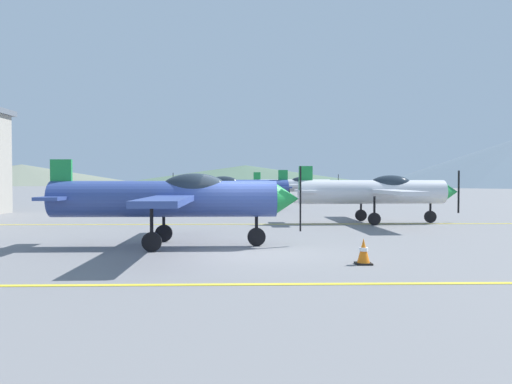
% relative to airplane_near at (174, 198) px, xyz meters
% --- Properties ---
extents(ground_plane, '(400.00, 400.00, 0.00)m').
position_rel_airplane_near_xyz_m(ground_plane, '(2.11, -0.77, -1.40)').
color(ground_plane, slate).
extents(apron_line_near, '(80.00, 0.16, 0.01)m').
position_rel_airplane_near_xyz_m(apron_line_near, '(2.11, -5.16, -1.40)').
color(apron_line_near, yellow).
rests_on(apron_line_near, ground_plane).
extents(apron_line_far, '(80.00, 0.16, 0.01)m').
position_rel_airplane_near_xyz_m(apron_line_far, '(2.11, 6.76, -1.40)').
color(apron_line_far, yellow).
rests_on(apron_line_far, ground_plane).
extents(airplane_near, '(7.17, 8.27, 2.49)m').
position_rel_airplane_near_xyz_m(airplane_near, '(0.00, 0.00, 0.00)').
color(airplane_near, '#33478C').
rests_on(airplane_near, ground_plane).
extents(airplane_mid, '(7.20, 8.30, 2.49)m').
position_rel_airplane_near_xyz_m(airplane_mid, '(7.86, 7.25, 0.00)').
color(airplane_mid, silver).
rests_on(airplane_mid, ground_plane).
extents(airplane_far, '(7.26, 8.33, 2.49)m').
position_rel_airplane_near_xyz_m(airplane_far, '(1.28, 16.38, 0.00)').
color(airplane_far, '#33478C').
rests_on(airplane_far, ground_plane).
extents(airplane_back, '(7.25, 8.33, 2.49)m').
position_rel_airplane_near_xyz_m(airplane_back, '(6.29, 27.18, 0.00)').
color(airplane_back, silver).
rests_on(airplane_back, ground_plane).
extents(traffic_cone_front, '(0.36, 0.36, 0.59)m').
position_rel_airplane_near_xyz_m(traffic_cone_front, '(4.70, -3.08, -1.11)').
color(traffic_cone_front, black).
rests_on(traffic_cone_front, ground_plane).
extents(hill_left, '(80.72, 80.72, 6.65)m').
position_rel_airplane_near_xyz_m(hill_left, '(-71.16, 150.01, 1.92)').
color(hill_left, slate).
rests_on(hill_left, ground_plane).
extents(hill_centerleft, '(85.21, 85.21, 6.01)m').
position_rel_airplane_near_xyz_m(hill_centerleft, '(2.59, 135.43, 1.60)').
color(hill_centerleft, '#4C6651').
rests_on(hill_centerleft, ground_plane).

